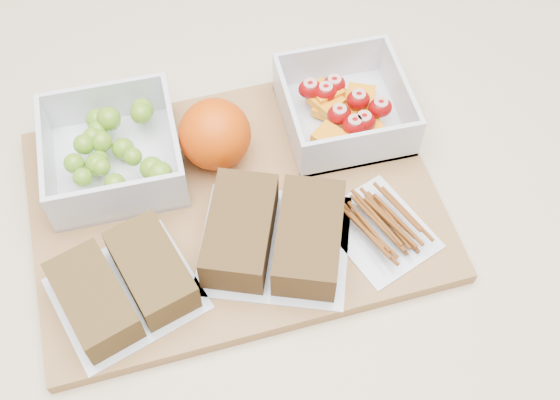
# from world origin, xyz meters

# --- Properties ---
(counter) EXTENTS (1.20, 0.90, 0.90)m
(counter) POSITION_xyz_m (0.00, 0.00, 0.45)
(counter) COLOR beige
(counter) RESTS_ON ground
(cutting_board) EXTENTS (0.43, 0.32, 0.02)m
(cutting_board) POSITION_xyz_m (-0.03, 0.01, 0.91)
(cutting_board) COLOR #A17442
(cutting_board) RESTS_ON counter
(grape_container) EXTENTS (0.14, 0.14, 0.06)m
(grape_container) POSITION_xyz_m (-0.14, 0.09, 0.94)
(grape_container) COLOR silver
(grape_container) RESTS_ON cutting_board
(fruit_container) EXTENTS (0.13, 0.13, 0.06)m
(fruit_container) POSITION_xyz_m (0.11, 0.09, 0.94)
(fruit_container) COLOR silver
(fruit_container) RESTS_ON cutting_board
(orange) EXTENTS (0.08, 0.08, 0.08)m
(orange) POSITION_xyz_m (-0.04, 0.07, 0.95)
(orange) COLOR #E44905
(orange) RESTS_ON cutting_board
(sandwich_bag_left) EXTENTS (0.16, 0.15, 0.04)m
(sandwich_bag_left) POSITION_xyz_m (-0.15, -0.07, 0.94)
(sandwich_bag_left) COLOR silver
(sandwich_bag_left) RESTS_ON cutting_board
(sandwich_bag_center) EXTENTS (0.18, 0.17, 0.05)m
(sandwich_bag_center) POSITION_xyz_m (-0.00, -0.05, 0.94)
(sandwich_bag_center) COLOR silver
(sandwich_bag_center) RESTS_ON cutting_board
(pretzel_bag) EXTENTS (0.12, 0.13, 0.02)m
(pretzel_bag) POSITION_xyz_m (0.11, -0.06, 0.93)
(pretzel_bag) COLOR silver
(pretzel_bag) RESTS_ON cutting_board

